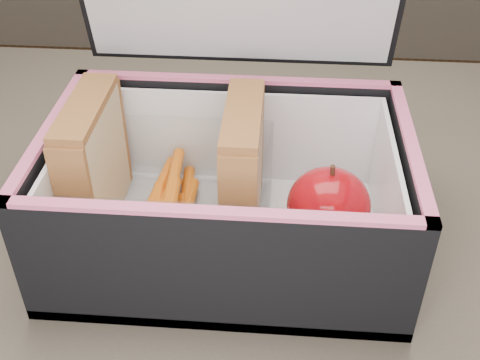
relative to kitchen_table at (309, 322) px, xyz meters
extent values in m
cube|color=brown|center=(0.00, 0.00, 0.08)|extent=(1.20, 0.80, 0.03)
cube|color=tan|center=(-0.20, 0.02, 0.16)|extent=(0.01, 0.10, 0.11)
cube|color=#DA676F|center=(-0.20, 0.02, 0.16)|extent=(0.01, 0.10, 0.10)
cube|color=tan|center=(-0.19, 0.02, 0.16)|extent=(0.01, 0.10, 0.11)
cube|color=brown|center=(-0.20, 0.02, 0.22)|extent=(0.03, 0.11, 0.01)
cube|color=tan|center=(-0.08, 0.02, 0.16)|extent=(0.01, 0.10, 0.11)
cube|color=#DA676F|center=(-0.07, 0.02, 0.16)|extent=(0.01, 0.10, 0.10)
cube|color=tan|center=(-0.06, 0.02, 0.16)|extent=(0.01, 0.10, 0.11)
cube|color=brown|center=(-0.07, 0.02, 0.22)|extent=(0.03, 0.11, 0.01)
cylinder|color=#DD540C|center=(-0.12, 0.02, 0.11)|extent=(0.01, 0.09, 0.01)
cylinder|color=#DD540C|center=(-0.14, 0.00, 0.12)|extent=(0.02, 0.09, 0.01)
cylinder|color=#DD540C|center=(-0.13, -0.01, 0.14)|extent=(0.01, 0.09, 0.01)
cylinder|color=#DD540C|center=(-0.12, 0.00, 0.11)|extent=(0.02, 0.09, 0.01)
cylinder|color=#DD540C|center=(-0.15, 0.04, 0.12)|extent=(0.02, 0.09, 0.01)
cylinder|color=#DD540C|center=(-0.13, 0.04, 0.14)|extent=(0.01, 0.09, 0.01)
cylinder|color=#DD540C|center=(-0.14, 0.04, 0.11)|extent=(0.01, 0.09, 0.01)
cylinder|color=#DD540C|center=(-0.14, 0.01, 0.12)|extent=(0.03, 0.09, 0.01)
cylinder|color=#DD540C|center=(-0.13, -0.01, 0.14)|extent=(0.02, 0.09, 0.01)
cylinder|color=#DD540C|center=(-0.12, 0.04, 0.11)|extent=(0.02, 0.09, 0.01)
cube|color=white|center=(0.01, 0.01, 0.11)|extent=(0.09, 0.09, 0.01)
ellipsoid|color=maroon|center=(0.01, 0.00, 0.14)|extent=(0.09, 0.09, 0.06)
cylinder|color=#402517|center=(0.01, 0.00, 0.18)|extent=(0.01, 0.01, 0.01)
camera|label=1|loc=(-0.04, -0.39, 0.46)|focal=45.00mm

